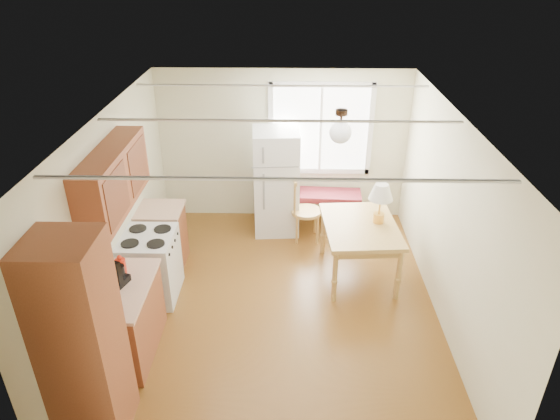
{
  "coord_description": "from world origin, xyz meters",
  "views": [
    {
      "loc": [
        0.12,
        -5.13,
        4.14
      ],
      "look_at": [
        -0.0,
        0.48,
        1.15
      ],
      "focal_mm": 32.0,
      "sensor_mm": 36.0,
      "label": 1
    }
  ],
  "objects_px": {
    "refrigerator": "(276,182)",
    "chair": "(300,204)",
    "bench": "(323,196)",
    "dining_table": "(360,231)"
  },
  "relations": [
    {
      "from": "refrigerator",
      "to": "chair",
      "type": "distance_m",
      "value": 0.55
    },
    {
      "from": "refrigerator",
      "to": "bench",
      "type": "relative_size",
      "value": 1.33
    },
    {
      "from": "dining_table",
      "to": "chair",
      "type": "relative_size",
      "value": 1.27
    },
    {
      "from": "chair",
      "to": "dining_table",
      "type": "bearing_deg",
      "value": -54.16
    },
    {
      "from": "refrigerator",
      "to": "dining_table",
      "type": "xyz_separation_m",
      "value": [
        1.18,
        -1.27,
        -0.14
      ]
    },
    {
      "from": "refrigerator",
      "to": "dining_table",
      "type": "bearing_deg",
      "value": -51.18
    },
    {
      "from": "dining_table",
      "to": "refrigerator",
      "type": "bearing_deg",
      "value": 128.74
    },
    {
      "from": "refrigerator",
      "to": "dining_table",
      "type": "height_order",
      "value": "refrigerator"
    },
    {
      "from": "bench",
      "to": "dining_table",
      "type": "height_order",
      "value": "dining_table"
    },
    {
      "from": "refrigerator",
      "to": "bench",
      "type": "height_order",
      "value": "refrigerator"
    }
  ]
}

